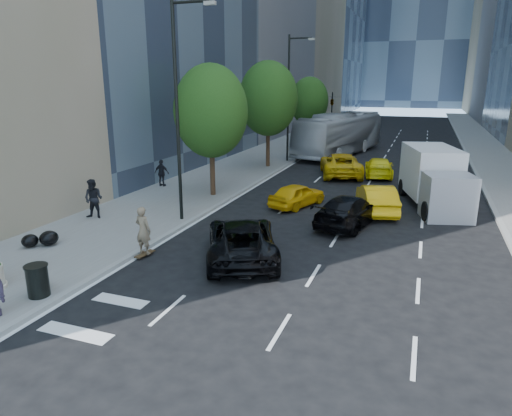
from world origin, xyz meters
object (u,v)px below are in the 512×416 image
at_px(city_bus, 340,134).
at_px(trash_can, 38,281).
at_px(skateboarder, 143,234).
at_px(black_sedan_mercedes, 349,211).
at_px(box_truck, 434,178).
at_px(black_sedan_lincoln, 242,239).

height_order(city_bus, trash_can, city_bus).
xyz_separation_m(skateboarder, city_bus, (2.40, 28.50, 0.94)).
bearing_deg(trash_can, black_sedan_mercedes, 54.91).
bearing_deg(box_truck, skateboarder, -146.88).
relative_size(black_sedan_lincoln, trash_can, 5.62).
bearing_deg(black_sedan_mercedes, black_sedan_lincoln, 73.23).
xyz_separation_m(black_sedan_mercedes, trash_can, (-7.80, -11.10, -0.07)).
distance_m(skateboarder, black_sedan_lincoln, 3.80).
bearing_deg(city_bus, black_sedan_mercedes, -65.41).
height_order(black_sedan_lincoln, box_truck, box_truck).
bearing_deg(skateboarder, box_truck, -124.86).
bearing_deg(black_sedan_mercedes, trash_can, 67.81).
bearing_deg(black_sedan_lincoln, box_truck, -147.00).
distance_m(black_sedan_mercedes, trash_can, 13.57).
relative_size(box_truck, trash_can, 7.07).
height_order(black_sedan_lincoln, black_sedan_mercedes, black_sedan_lincoln).
height_order(black_sedan_mercedes, city_bus, city_bus).
distance_m(black_sedan_lincoln, black_sedan_mercedes, 6.47).
relative_size(black_sedan_mercedes, city_bus, 0.36).
bearing_deg(trash_can, box_truck, 54.43).
distance_m(city_bus, trash_can, 32.98).
height_order(skateboarder, box_truck, box_truck).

